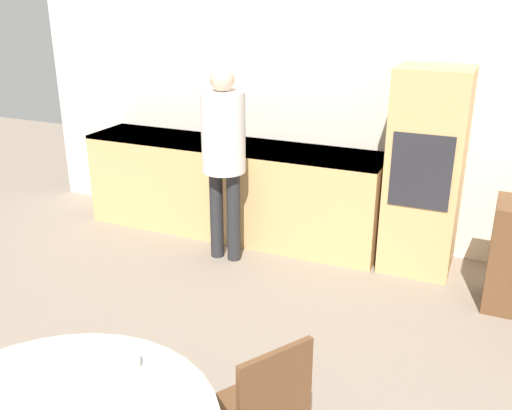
% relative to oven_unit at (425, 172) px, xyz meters
% --- Properties ---
extents(wall_back, '(6.95, 0.05, 2.60)m').
position_rel_oven_unit_xyz_m(wall_back, '(-0.63, 0.34, 0.44)').
color(wall_back, silver).
rests_on(wall_back, ground_plane).
extents(kitchen_counter, '(2.92, 0.60, 0.91)m').
position_rel_oven_unit_xyz_m(kitchen_counter, '(-1.80, -0.01, -0.39)').
color(kitchen_counter, tan).
rests_on(kitchen_counter, ground_plane).
extents(oven_unit, '(0.59, 0.59, 1.72)m').
position_rel_oven_unit_xyz_m(oven_unit, '(0.00, 0.00, 0.00)').
color(oven_unit, tan).
rests_on(oven_unit, ground_plane).
extents(person_standing, '(0.37, 0.37, 1.70)m').
position_rel_oven_unit_xyz_m(person_standing, '(-1.60, -0.53, 0.19)').
color(person_standing, '#262628').
rests_on(person_standing, ground_plane).
extents(bowl_near, '(0.18, 0.18, 0.04)m').
position_rel_oven_unit_xyz_m(bowl_near, '(-0.81, -3.09, -0.06)').
color(bowl_near, white).
rests_on(bowl_near, dining_table).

